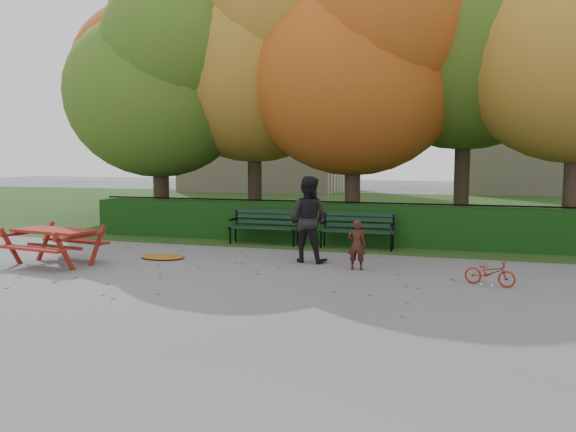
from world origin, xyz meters
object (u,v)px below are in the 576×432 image
(tree_b, at_px, (262,53))
(bench_left, at_px, (265,224))
(bicycle, at_px, (490,273))
(tree_d, at_px, (481,22))
(adult, at_px, (308,219))
(tree_c, at_px, (364,63))
(bench_right, at_px, (358,227))
(child, at_px, (357,245))
(tree_a, at_px, (163,81))
(picnic_table, at_px, (54,237))
(tree_f, at_px, (166,63))

(tree_b, bearing_deg, bench_left, -69.42)
(bicycle, bearing_deg, bench_left, 74.87)
(tree_d, relative_size, adult, 5.23)
(tree_c, height_order, adult, tree_c)
(tree_b, relative_size, tree_c, 1.10)
(bench_right, bearing_deg, tree_c, 96.70)
(child, height_order, adult, adult)
(bicycle, bearing_deg, tree_a, 77.33)
(tree_a, xyz_separation_m, picnic_table, (0.64, -5.81, -3.94))
(tree_d, relative_size, child, 9.63)
(tree_b, relative_size, adult, 4.80)
(tree_d, relative_size, bench_left, 5.32)
(tree_d, distance_m, bench_right, 7.07)
(child, xyz_separation_m, bicycle, (2.47, -0.70, -0.27))
(tree_d, bearing_deg, tree_b, -175.62)
(tree_c, distance_m, bicycle, 7.87)
(bench_right, bearing_deg, bicycle, -48.52)
(tree_c, height_order, tree_d, tree_d)
(tree_c, bearing_deg, tree_a, -176.35)
(tree_b, xyz_separation_m, bench_right, (3.54, -3.04, -4.88))
(adult, bearing_deg, tree_c, -89.69)
(tree_a, relative_size, bench_left, 4.16)
(tree_b, bearing_deg, picnic_table, -106.76)
(tree_a, bearing_deg, child, -33.54)
(tree_a, distance_m, child, 9.02)
(tree_c, bearing_deg, bench_left, -133.36)
(child, bearing_deg, bicycle, 162.25)
(picnic_table, distance_m, bicycle, 8.58)
(tree_a, relative_size, picnic_table, 3.87)
(bench_left, xyz_separation_m, picnic_table, (-3.24, -3.93, 0.06))
(tree_d, height_order, adult, tree_d)
(bench_right, bearing_deg, tree_a, 163.39)
(child, bearing_deg, bench_right, -82.22)
(tree_a, distance_m, tree_d, 9.33)
(tree_d, distance_m, tree_f, 11.20)
(bench_right, distance_m, child, 2.62)
(picnic_table, distance_m, child, 6.23)
(tree_f, xyz_separation_m, bench_right, (8.23, -5.54, -5.17))
(picnic_table, relative_size, bicycle, 2.24)
(tree_c, bearing_deg, picnic_table, -130.98)
(tree_a, height_order, tree_f, tree_f)
(tree_b, bearing_deg, tree_d, 4.38)
(tree_f, relative_size, child, 9.23)
(picnic_table, relative_size, child, 1.94)
(tree_c, relative_size, bench_left, 4.44)
(child, bearing_deg, adult, -26.79)
(adult, bearing_deg, tree_b, -54.70)
(child, xyz_separation_m, adult, (-1.15, 0.53, 0.42))
(tree_d, bearing_deg, bicycle, -88.95)
(adult, bearing_deg, bicycle, 167.35)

